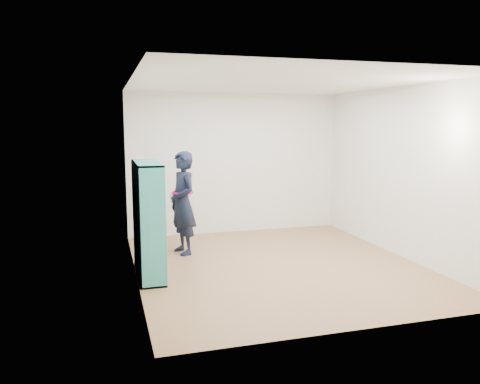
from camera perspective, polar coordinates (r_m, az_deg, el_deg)
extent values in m
plane|color=#966E44|center=(6.89, 4.56, -8.88)|extent=(4.50, 4.50, 0.00)
plane|color=white|center=(6.61, 4.83, 13.19)|extent=(4.50, 4.50, 0.00)
cube|color=silver|center=(6.20, -12.83, 1.30)|extent=(0.02, 4.50, 2.60)
cube|color=silver|center=(7.57, 18.98, 2.29)|extent=(0.02, 4.50, 2.60)
cube|color=silver|center=(8.76, -0.58, 3.50)|extent=(4.00, 0.02, 2.60)
cube|color=silver|center=(4.62, 14.72, -1.12)|extent=(4.00, 0.02, 2.60)
cube|color=teal|center=(5.84, -10.62, -4.37)|extent=(0.34, 0.02, 1.54)
cube|color=teal|center=(6.94, -11.56, -2.39)|extent=(0.34, 0.02, 1.54)
cube|color=teal|center=(6.58, -10.95, -9.76)|extent=(0.34, 1.15, 0.02)
cube|color=teal|center=(6.28, -11.33, 3.48)|extent=(0.34, 1.15, 0.02)
cube|color=teal|center=(6.37, -12.53, -3.36)|extent=(0.02, 1.15, 1.54)
cube|color=teal|center=(6.20, -10.98, -3.63)|extent=(0.31, 0.02, 1.49)
cube|color=teal|center=(6.56, -11.28, -2.98)|extent=(0.31, 0.02, 1.49)
cube|color=teal|center=(6.47, -11.04, -6.52)|extent=(0.31, 1.10, 0.02)
cube|color=teal|center=(6.38, -11.13, -3.29)|extent=(0.31, 1.10, 0.02)
cube|color=teal|center=(6.32, -11.23, 0.01)|extent=(0.31, 1.10, 0.02)
cube|color=beige|center=(6.20, -10.45, -10.23)|extent=(0.21, 0.13, 0.08)
cube|color=black|center=(6.03, -10.42, -6.39)|extent=(0.17, 0.15, 0.22)
cube|color=maroon|center=(5.94, -10.52, -2.71)|extent=(0.17, 0.15, 0.27)
cube|color=silver|center=(5.95, -10.73, -0.11)|extent=(0.21, 0.13, 0.05)
cube|color=navy|center=(6.48, -10.68, -8.58)|extent=(0.17, 0.15, 0.27)
cube|color=brown|center=(6.39, -10.77, -5.56)|extent=(0.17, 0.15, 0.22)
cube|color=#BFB28C|center=(6.37, -10.97, -2.84)|extent=(0.21, 0.13, 0.08)
cube|color=#26594C|center=(6.25, -10.95, 1.08)|extent=(0.17, 0.15, 0.23)
cube|color=beige|center=(6.84, -10.99, -7.87)|extent=(0.17, 0.15, 0.22)
cube|color=black|center=(6.81, -11.18, -5.33)|extent=(0.21, 0.13, 0.08)
cube|color=maroon|center=(6.67, -11.16, -1.60)|extent=(0.17, 0.15, 0.25)
cube|color=silver|center=(6.61, -11.25, 1.55)|extent=(0.17, 0.15, 0.25)
imported|color=black|center=(7.37, -6.99, -1.34)|extent=(0.53, 0.67, 1.62)
torus|color=#A60C6F|center=(7.34, -7.01, -0.07)|extent=(0.41, 0.41, 0.04)
cube|color=silver|center=(7.38, -8.35, -0.51)|extent=(0.05, 0.10, 0.14)
cube|color=black|center=(7.38, -8.35, -0.51)|extent=(0.05, 0.09, 0.14)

